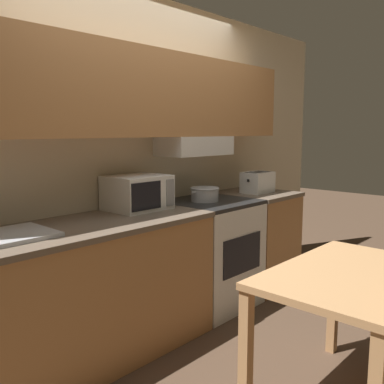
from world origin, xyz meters
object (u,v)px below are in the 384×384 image
microwave (137,192)px  cooking_pot (205,194)px  sink_basin (3,236)px  toaster (258,182)px  stove_range (210,253)px  dining_table (352,292)px

microwave → cooking_pot: bearing=-11.3°
sink_basin → toaster: bearing=-0.7°
stove_range → sink_basin: size_ratio=1.78×
cooking_pot → toaster: bearing=-3.5°
cooking_pot → microwave: bearing=168.7°
stove_range → toaster: (0.66, -0.03, 0.55)m
microwave → toaster: (1.34, -0.17, -0.03)m
cooking_pot → dining_table: size_ratio=0.29×
microwave → dining_table: microwave is taller
microwave → toaster: size_ratio=1.40×
cooking_pot → sink_basin: bearing=-179.5°
toaster → dining_table: bearing=-130.8°
cooking_pot → sink_basin: 1.69m
stove_range → cooking_pot: (-0.05, 0.02, 0.51)m
toaster → sink_basin: 2.41m
stove_range → cooking_pot: 0.52m
stove_range → microwave: microwave is taller
cooking_pot → dining_table: 1.59m
microwave → dining_table: (0.11, -1.59, -0.39)m
microwave → toaster: bearing=-7.2°
stove_range → toaster: bearing=-2.3°
cooking_pot → microwave: (-0.62, 0.12, 0.06)m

